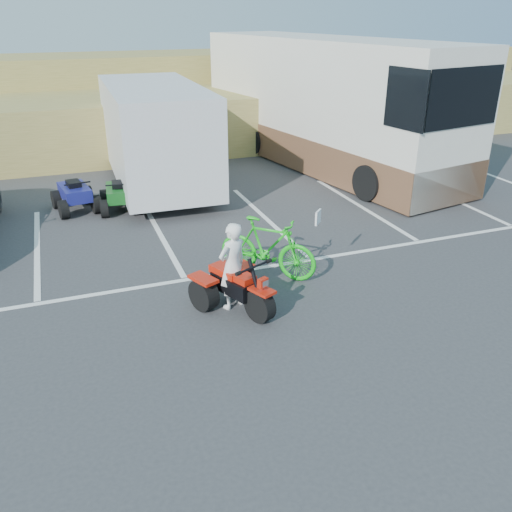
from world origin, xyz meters
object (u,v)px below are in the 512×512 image
object	(u,v)px
rv_motorhome	(324,112)
green_dirt_bike	(268,248)
cargo_trailer	(156,133)
quad_atv_blue	(77,210)
quad_atv_green	(121,210)
rider	(232,266)
red_trike_atv	(239,309)

from	to	relation	value
rv_motorhome	green_dirt_bike	bearing A→B (deg)	-133.94
cargo_trailer	quad_atv_blue	distance (m)	3.22
rv_motorhome	quad_atv_blue	world-z (taller)	rv_motorhome
quad_atv_green	rider	bearing A→B (deg)	-72.93
green_dirt_bike	rv_motorhome	distance (m)	8.89
quad_atv_blue	quad_atv_green	bearing A→B (deg)	-28.71
rider	rv_motorhome	bearing A→B (deg)	-148.87
red_trike_atv	quad_atv_green	world-z (taller)	red_trike_atv
rider	quad_atv_green	distance (m)	5.98
rider	cargo_trailer	world-z (taller)	cargo_trailer
rider	quad_atv_blue	xyz separation A→B (m)	(-2.26, 6.18, -0.79)
rv_motorhome	red_trike_atv	bearing A→B (deg)	-135.08
cargo_trailer	quad_atv_blue	xyz separation A→B (m)	(-2.45, -1.39, -1.56)
rv_motorhome	quad_atv_green	xyz separation A→B (m)	(-7.07, -2.49, -1.71)
cargo_trailer	rv_motorhome	xyz separation A→B (m)	(5.69, 0.72, 0.15)
cargo_trailer	quad_atv_blue	world-z (taller)	cargo_trailer
red_trike_atv	quad_atv_green	xyz separation A→B (m)	(-1.25, 5.94, 0.00)
rider	quad_atv_green	world-z (taller)	rider
cargo_trailer	rv_motorhome	world-z (taller)	rv_motorhome
green_dirt_bike	quad_atv_blue	xyz separation A→B (m)	(-3.28, 5.25, -0.60)
green_dirt_bike	cargo_trailer	world-z (taller)	cargo_trailer
rider	quad_atv_green	size ratio (longest dim) A/B	1.19
red_trike_atv	quad_atv_green	bearing A→B (deg)	78.39
red_trike_atv	quad_atv_blue	size ratio (longest dim) A/B	1.12
rider	green_dirt_bike	bearing A→B (deg)	-160.91
red_trike_atv	quad_atv_green	distance (m)	6.07
green_dirt_bike	rider	bearing A→B (deg)	176.16
rv_motorhome	rider	bearing A→B (deg)	-135.80
red_trike_atv	cargo_trailer	world-z (taller)	cargo_trailer
green_dirt_bike	rv_motorhome	bearing A→B (deg)	10.06
rider	cargo_trailer	size ratio (longest dim) A/B	0.25
green_dirt_bike	rv_motorhome	size ratio (longest dim) A/B	0.18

